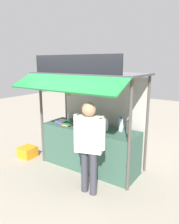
{
  "coord_description": "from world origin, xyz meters",
  "views": [
    {
      "loc": [
        2.56,
        -3.78,
        2.37
      ],
      "look_at": [
        0.0,
        0.0,
        1.3
      ],
      "focal_mm": 34.68,
      "sensor_mm": 36.0,
      "label": 1
    }
  ],
  "objects_px": {
    "magazine_stack_far_right": "(61,122)",
    "water_bottle_center": "(129,127)",
    "banana_bunch_leftmost": "(69,92)",
    "vendor_person": "(89,140)",
    "water_bottle_back_right": "(103,122)",
    "magazine_stack_back_left": "(68,124)",
    "banana_bunch_inner_left": "(53,87)",
    "water_bottle_right": "(106,125)",
    "plastic_crate": "(28,152)",
    "water_bottle_front_right": "(92,119)",
    "banana_bunch_rightmost": "(81,91)",
    "banana_bunch_inner_right": "(106,93)",
    "water_bottle_rear_center": "(69,118)",
    "water_bottle_mid_left": "(121,125)"
  },
  "relations": [
    {
      "from": "water_bottle_center",
      "to": "banana_bunch_leftmost",
      "type": "distance_m",
      "value": 1.39
    },
    {
      "from": "water_bottle_back_right",
      "to": "water_bottle_right",
      "type": "bearing_deg",
      "value": -46.55
    },
    {
      "from": "water_bottle_back_right",
      "to": "water_bottle_center",
      "type": "height_order",
      "value": "water_bottle_center"
    },
    {
      "from": "water_bottle_right",
      "to": "banana_bunch_inner_right",
      "type": "relative_size",
      "value": 0.94
    },
    {
      "from": "water_bottle_back_right",
      "to": "magazine_stack_back_left",
      "type": "xyz_separation_m",
      "value": [
        -0.72,
        -0.35,
        -0.09
      ]
    },
    {
      "from": "magazine_stack_back_left",
      "to": "water_bottle_mid_left",
      "type": "bearing_deg",
      "value": 14.43
    },
    {
      "from": "water_bottle_mid_left",
      "to": "banana_bunch_rightmost",
      "type": "xyz_separation_m",
      "value": [
        -0.57,
        -0.61,
        0.73
      ]
    },
    {
      "from": "magazine_stack_far_right",
      "to": "banana_bunch_inner_left",
      "type": "xyz_separation_m",
      "value": [
        0.16,
        -0.4,
        0.87
      ]
    },
    {
      "from": "water_bottle_front_right",
      "to": "banana_bunch_inner_right",
      "type": "bearing_deg",
      "value": -40.88
    },
    {
      "from": "water_bottle_front_right",
      "to": "banana_bunch_rightmost",
      "type": "relative_size",
      "value": 1.13
    },
    {
      "from": "water_bottle_rear_center",
      "to": "magazine_stack_far_right",
      "type": "height_order",
      "value": "water_bottle_rear_center"
    },
    {
      "from": "water_bottle_center",
      "to": "banana_bunch_inner_right",
      "type": "distance_m",
      "value": 0.94
    },
    {
      "from": "banana_bunch_inner_left",
      "to": "magazine_stack_back_left",
      "type": "bearing_deg",
      "value": 70.28
    },
    {
      "from": "banana_bunch_inner_right",
      "to": "vendor_person",
      "type": "relative_size",
      "value": 0.16
    },
    {
      "from": "plastic_crate",
      "to": "water_bottle_back_right",
      "type": "bearing_deg",
      "value": 19.24
    },
    {
      "from": "vendor_person",
      "to": "plastic_crate",
      "type": "relative_size",
      "value": 4.52
    },
    {
      "from": "plastic_crate",
      "to": "water_bottle_rear_center",
      "type": "bearing_deg",
      "value": 25.01
    },
    {
      "from": "banana_bunch_inner_right",
      "to": "banana_bunch_leftmost",
      "type": "xyz_separation_m",
      "value": [
        -0.87,
        0.0,
        -0.04
      ]
    },
    {
      "from": "water_bottle_center",
      "to": "banana_bunch_inner_left",
      "type": "xyz_separation_m",
      "value": [
        -1.49,
        -0.54,
        0.76
      ]
    },
    {
      "from": "water_bottle_right",
      "to": "banana_bunch_inner_left",
      "type": "bearing_deg",
      "value": -155.61
    },
    {
      "from": "banana_bunch_inner_right",
      "to": "water_bottle_front_right",
      "type": "bearing_deg",
      "value": 139.12
    },
    {
      "from": "water_bottle_back_right",
      "to": "magazine_stack_back_left",
      "type": "bearing_deg",
      "value": -153.79
    },
    {
      "from": "water_bottle_center",
      "to": "banana_bunch_rightmost",
      "type": "xyz_separation_m",
      "value": [
        -0.78,
        -0.54,
        0.74
      ]
    },
    {
      "from": "water_bottle_back_right",
      "to": "water_bottle_right",
      "type": "xyz_separation_m",
      "value": [
        0.19,
        -0.2,
        0.0
      ]
    },
    {
      "from": "magazine_stack_back_left",
      "to": "banana_bunch_inner_left",
      "type": "distance_m",
      "value": 0.94
    },
    {
      "from": "water_bottle_right",
      "to": "banana_bunch_inner_left",
      "type": "height_order",
      "value": "banana_bunch_inner_left"
    },
    {
      "from": "water_bottle_back_right",
      "to": "water_bottle_center",
      "type": "distance_m",
      "value": 0.67
    },
    {
      "from": "water_bottle_back_right",
      "to": "water_bottle_right",
      "type": "relative_size",
      "value": 0.99
    },
    {
      "from": "banana_bunch_inner_left",
      "to": "vendor_person",
      "type": "height_order",
      "value": "banana_bunch_inner_left"
    },
    {
      "from": "water_bottle_right",
      "to": "water_bottle_front_right",
      "type": "bearing_deg",
      "value": 160.36
    },
    {
      "from": "water_bottle_mid_left",
      "to": "magazine_stack_far_right",
      "type": "relative_size",
      "value": 1.19
    },
    {
      "from": "magazine_stack_back_left",
      "to": "plastic_crate",
      "type": "xyz_separation_m",
      "value": [
        -1.12,
        -0.29,
        -0.85
      ]
    },
    {
      "from": "banana_bunch_rightmost",
      "to": "magazine_stack_far_right",
      "type": "bearing_deg",
      "value": 155.5
    },
    {
      "from": "water_bottle_rear_center",
      "to": "water_bottle_front_right",
      "type": "relative_size",
      "value": 0.83
    },
    {
      "from": "banana_bunch_inner_left",
      "to": "water_bottle_right",
      "type": "bearing_deg",
      "value": 24.39
    },
    {
      "from": "banana_bunch_inner_right",
      "to": "banana_bunch_leftmost",
      "type": "bearing_deg",
      "value": 179.91
    },
    {
      "from": "water_bottle_right",
      "to": "banana_bunch_leftmost",
      "type": "xyz_separation_m",
      "value": [
        -0.62,
        -0.46,
        0.71
      ]
    },
    {
      "from": "water_bottle_center",
      "to": "plastic_crate",
      "type": "xyz_separation_m",
      "value": [
        -2.5,
        -0.51,
        -0.96
      ]
    },
    {
      "from": "water_bottle_front_right",
      "to": "banana_bunch_rightmost",
      "type": "height_order",
      "value": "banana_bunch_rightmost"
    },
    {
      "from": "banana_bunch_leftmost",
      "to": "vendor_person",
      "type": "relative_size",
      "value": 0.19
    },
    {
      "from": "water_bottle_back_right",
      "to": "magazine_stack_back_left",
      "type": "height_order",
      "value": "water_bottle_back_right"
    },
    {
      "from": "water_bottle_center",
      "to": "banana_bunch_inner_left",
      "type": "bearing_deg",
      "value": -160.23
    },
    {
      "from": "banana_bunch_rightmost",
      "to": "banana_bunch_leftmost",
      "type": "distance_m",
      "value": 0.31
    },
    {
      "from": "vendor_person",
      "to": "plastic_crate",
      "type": "distance_m",
      "value": 2.36
    },
    {
      "from": "water_bottle_front_right",
      "to": "water_bottle_center",
      "type": "distance_m",
      "value": 0.96
    },
    {
      "from": "water_bottle_mid_left",
      "to": "plastic_crate",
      "type": "distance_m",
      "value": 2.55
    },
    {
      "from": "banana_bunch_leftmost",
      "to": "water_bottle_back_right",
      "type": "bearing_deg",
      "value": 57.46
    },
    {
      "from": "water_bottle_right",
      "to": "banana_bunch_inner_right",
      "type": "xyz_separation_m",
      "value": [
        0.25,
        -0.46,
        0.75
      ]
    },
    {
      "from": "banana_bunch_inner_right",
      "to": "water_bottle_rear_center",
      "type": "bearing_deg",
      "value": 159.29
    },
    {
      "from": "magazine_stack_far_right",
      "to": "water_bottle_center",
      "type": "bearing_deg",
      "value": 4.67
    }
  ]
}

